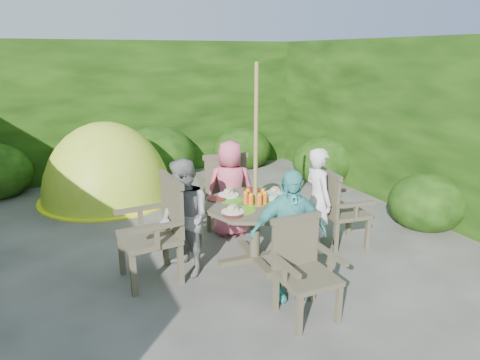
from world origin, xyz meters
name	(u,v)px	position (x,y,z in m)	size (l,w,h in m)	color
ground	(180,252)	(0.00, 0.00, 0.00)	(60.00, 60.00, 0.00)	#43413C
hedge_enclosure	(147,131)	(0.00, 1.33, 1.25)	(9.00, 9.00, 2.50)	black
patio_table	(255,212)	(0.73, -0.56, 0.59)	(1.27, 1.27, 0.84)	#3F3929
parasol_pole	(256,168)	(0.72, -0.56, 1.10)	(0.04, 0.04, 2.20)	olive
garden_chair_right	(338,207)	(1.82, -0.62, 0.49)	(0.56, 0.61, 0.92)	#3F3929
garden_chair_left	(157,228)	(-0.36, -0.48, 0.56)	(0.59, 0.66, 1.04)	#3F3929
garden_chair_back	(223,188)	(0.79, 0.53, 0.54)	(0.67, 0.61, 1.01)	#3F3929
garden_chair_front	(303,267)	(0.65, -1.66, 0.46)	(0.52, 0.47, 0.87)	#3F3929
child_right	(318,200)	(1.52, -0.61, 0.63)	(0.46, 0.30, 1.25)	silver
child_left	(185,218)	(-0.07, -0.51, 0.63)	(0.61, 0.48, 1.26)	gray
child_back	(231,188)	(0.77, 0.24, 0.62)	(0.61, 0.40, 1.25)	#DB5A75
child_front	(288,235)	(0.67, -1.36, 0.64)	(0.75, 0.31, 1.28)	#4EB6B2
dome_tent	(109,198)	(-0.47, 2.39, 0.00)	(2.46, 2.46, 2.49)	#B4DA29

